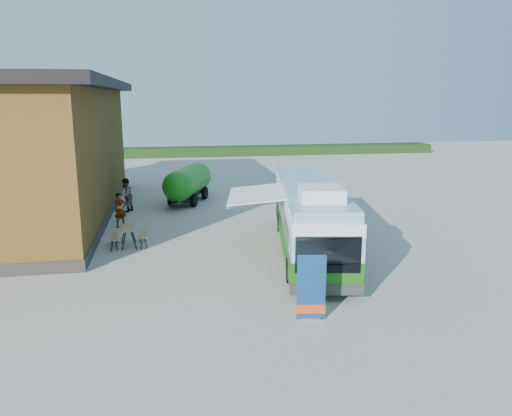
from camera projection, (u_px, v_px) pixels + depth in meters
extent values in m
plane|color=#BCB7AD|center=(251.00, 263.00, 20.23)|extent=(100.00, 100.00, 0.00)
cube|color=brown|center=(33.00, 154.00, 27.31)|extent=(8.00, 20.00, 7.00)
cube|color=black|center=(26.00, 84.00, 26.49)|extent=(9.60, 21.20, 0.50)
cube|color=#332D28|center=(38.00, 212.00, 28.02)|extent=(8.10, 20.10, 0.50)
cube|color=#264419|center=(266.00, 150.00, 58.00)|extent=(40.00, 3.00, 1.00)
cube|color=#1E7112|center=(309.00, 232.00, 21.57)|extent=(4.25, 11.56, 1.04)
cube|color=#84AFCE|center=(309.00, 211.00, 21.36)|extent=(4.25, 11.56, 0.85)
cube|color=black|center=(282.00, 209.00, 21.82)|extent=(1.64, 9.30, 0.66)
cube|color=black|center=(335.00, 209.00, 21.83)|extent=(1.64, 9.30, 0.66)
cube|color=white|center=(310.00, 196.00, 21.22)|extent=(4.25, 11.56, 0.42)
cube|color=#84AFCE|center=(310.00, 187.00, 21.14)|extent=(4.08, 11.35, 0.38)
cube|color=white|center=(321.00, 193.00, 17.55)|extent=(1.78, 1.93, 0.47)
cube|color=black|center=(328.00, 255.00, 15.90)|extent=(2.10, 0.42, 1.23)
cube|color=#2D2D2D|center=(327.00, 289.00, 16.21)|extent=(2.41, 0.61, 0.38)
cube|color=#2D2D2D|center=(298.00, 212.00, 27.10)|extent=(2.41, 0.61, 0.38)
cylinder|color=black|center=(290.00, 270.00, 17.97)|extent=(0.44, 0.98, 0.94)
cylinder|color=black|center=(349.00, 270.00, 17.97)|extent=(0.44, 0.98, 0.94)
cylinder|color=black|center=(280.00, 222.00, 24.87)|extent=(0.44, 0.98, 0.94)
cylinder|color=black|center=(323.00, 222.00, 24.88)|extent=(0.44, 0.98, 0.94)
cube|color=white|center=(257.00, 195.00, 21.06)|extent=(3.00, 4.18, 0.30)
cube|color=#A5A8AD|center=(286.00, 191.00, 21.03)|extent=(0.85, 4.10, 0.15)
cylinder|color=#A5A8AD|center=(257.00, 206.00, 19.51)|extent=(2.46, 0.47, 0.31)
cylinder|color=#A5A8AD|center=(257.00, 190.00, 22.66)|extent=(2.46, 0.47, 0.31)
cube|color=navy|center=(311.00, 288.00, 14.87)|extent=(0.86, 0.18, 2.03)
cube|color=#D34113|center=(311.00, 309.00, 15.02)|extent=(0.88, 0.19, 0.28)
cube|color=#A5A8AD|center=(310.00, 318.00, 15.08)|extent=(0.63, 0.28, 0.06)
cylinder|color=#A5A8AD|center=(311.00, 287.00, 14.89)|extent=(0.03, 0.03, 2.03)
cube|color=#AB7951|center=(128.00, 228.00, 22.28)|extent=(0.69, 1.41, 0.05)
cube|color=#AB7951|center=(114.00, 236.00, 22.20)|extent=(0.41, 1.38, 0.04)
cube|color=#AB7951|center=(143.00, 234.00, 22.52)|extent=(0.41, 1.38, 0.04)
cube|color=black|center=(124.00, 241.00, 21.79)|extent=(0.06, 0.06, 0.84)
cube|color=black|center=(134.00, 240.00, 21.89)|extent=(0.06, 0.06, 0.84)
cube|color=black|center=(124.00, 234.00, 22.86)|extent=(0.06, 0.06, 0.84)
cube|color=black|center=(133.00, 234.00, 22.96)|extent=(0.06, 0.06, 0.84)
imported|color=#999999|center=(120.00, 210.00, 25.58)|extent=(0.78, 0.70, 1.80)
imported|color=#999999|center=(126.00, 195.00, 29.01)|extent=(1.10, 1.19, 1.97)
cylinder|color=#1C8117|center=(188.00, 181.00, 31.49)|extent=(3.12, 4.46, 1.84)
sphere|color=#1C8117|center=(178.00, 187.00, 29.53)|extent=(1.84, 1.84, 1.84)
sphere|color=#1C8117|center=(197.00, 176.00, 33.45)|extent=(1.84, 1.84, 1.84)
cube|color=black|center=(189.00, 194.00, 31.67)|extent=(2.61, 4.44, 0.20)
cube|color=black|center=(175.00, 203.00, 29.13)|extent=(0.53, 1.19, 0.10)
cylinder|color=black|center=(171.00, 199.00, 30.65)|extent=(0.52, 0.85, 0.82)
cylinder|color=black|center=(194.00, 200.00, 30.40)|extent=(0.52, 0.85, 0.82)
cylinder|color=black|center=(184.00, 192.00, 33.00)|extent=(0.52, 0.85, 0.82)
cylinder|color=black|center=(205.00, 193.00, 32.76)|extent=(0.52, 0.85, 0.82)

